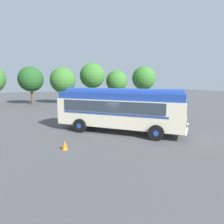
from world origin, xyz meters
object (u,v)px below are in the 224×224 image
Objects in this scene: vintage_bus at (120,109)px; traffic_cone at (65,145)px; car_near_left at (71,102)px; car_mid_left at (89,102)px.

vintage_bus reaches higher than traffic_cone.
car_mid_left is at bearing 0.29° from car_near_left.
traffic_cone is (-4.31, -17.45, -0.57)m from car_near_left.
traffic_cone is (-4.85, -2.34, -1.62)m from vintage_bus.
vintage_bus reaches higher than car_near_left.
traffic_cone is at bearing -154.21° from vintage_bus.
traffic_cone is at bearing -103.88° from car_near_left.
car_near_left is 17.98m from traffic_cone.
car_near_left reaches higher than traffic_cone.
vintage_bus is at bearing -98.29° from car_mid_left.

